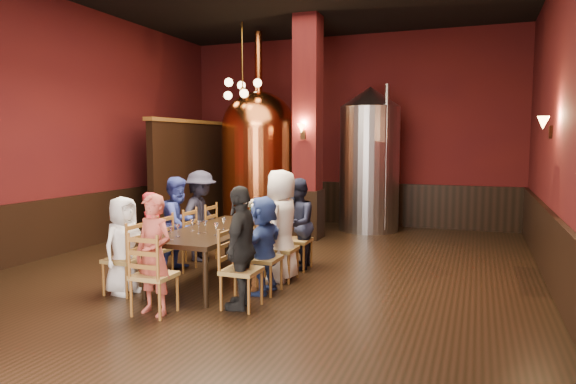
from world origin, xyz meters
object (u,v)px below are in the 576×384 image
(dining_table, at_px, (218,233))
(person_0, at_px, (123,245))
(steel_vessel, at_px, (369,159))
(person_2, at_px, (179,224))
(person_1, at_px, (154,237))
(rose_vase, at_px, (252,207))
(copper_kettle, at_px, (259,159))

(dining_table, relative_size, person_0, 1.87)
(steel_vessel, bearing_deg, person_0, -109.04)
(dining_table, bearing_deg, person_2, 158.78)
(person_0, bearing_deg, person_1, 8.89)
(dining_table, relative_size, steel_vessel, 0.75)
(person_2, xyz_separation_m, steel_vessel, (2.04, 4.57, 0.87))
(person_1, height_order, rose_vase, person_1)
(rose_vase, bearing_deg, copper_kettle, 111.73)
(person_0, bearing_deg, rose_vase, -19.61)
(dining_table, relative_size, rose_vase, 7.06)
(person_1, distance_m, person_2, 0.67)
(person_1, distance_m, copper_kettle, 4.60)
(dining_table, relative_size, person_1, 1.89)
(person_2, bearing_deg, copper_kettle, 4.64)
(copper_kettle, relative_size, steel_vessel, 1.38)
(rose_vase, bearing_deg, dining_table, -100.19)
(person_1, xyz_separation_m, copper_kettle, (-0.31, 4.49, 0.97))
(person_1, bearing_deg, person_0, 171.60)
(dining_table, bearing_deg, copper_kettle, 105.46)
(person_2, xyz_separation_m, copper_kettle, (-0.31, 3.83, 0.88))
(person_1, relative_size, person_2, 0.88)
(person_0, relative_size, rose_vase, 3.76)
(dining_table, distance_m, rose_vase, 0.91)
(dining_table, bearing_deg, rose_vase, 79.63)
(person_1, bearing_deg, person_2, -8.40)
(person_0, height_order, person_2, person_2)
(dining_table, distance_m, person_1, 0.91)
(dining_table, distance_m, copper_kettle, 4.41)
(person_0, relative_size, person_1, 1.01)
(copper_kettle, bearing_deg, steel_vessel, 17.55)
(person_1, height_order, copper_kettle, copper_kettle)
(copper_kettle, bearing_deg, person_1, -86.00)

